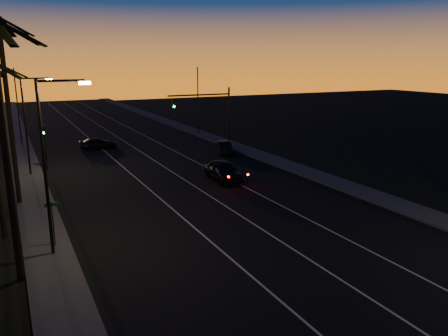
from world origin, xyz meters
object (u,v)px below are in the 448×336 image
cross_car (98,144)px  right_car (225,148)px  signal_mast (209,109)px  lead_car (223,171)px

cross_car → right_car: bearing=-36.8°
signal_mast → cross_car: (-10.45, 7.60, -4.16)m
right_car → signal_mast: bearing=137.4°
signal_mast → right_car: bearing=-42.6°
signal_mast → cross_car: signal_mast is taller
right_car → lead_car: bearing=-117.4°
signal_mast → right_car: 4.47m
lead_car → right_car: size_ratio=1.34×
lead_car → right_car: bearing=62.6°
lead_car → cross_car: bearing=109.9°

